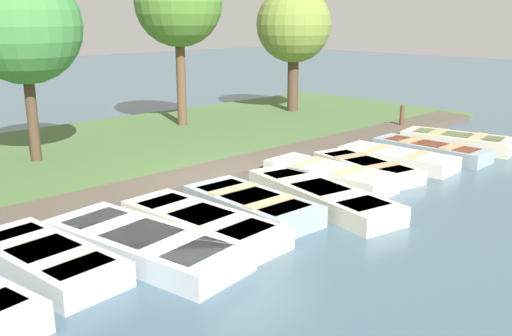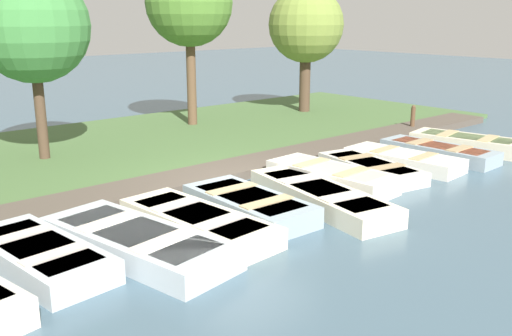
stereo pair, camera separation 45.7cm
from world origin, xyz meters
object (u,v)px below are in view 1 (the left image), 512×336
Objects in this scene: rowboat_5 at (251,205)px; park_tree_right at (294,26)px; rowboat_3 at (143,244)px; rowboat_10 at (430,150)px; rowboat_6 at (321,195)px; rowboat_9 at (397,158)px; park_tree_center at (178,3)px; rowboat_4 at (202,223)px; rowboat_2 at (45,259)px; rowboat_7 at (329,176)px; rowboat_8 at (366,167)px; mooring_post_far at (402,118)px; park_tree_left at (23,27)px; rowboat_11 at (457,141)px.

park_tree_right reaches higher than rowboat_5.
rowboat_3 is 8.81m from rowboat_10.
rowboat_6 is 1.25× the size of rowboat_10.
rowboat_9 is 8.24m from park_tree_center.
park_tree_center is (-7.58, 5.18, 3.68)m from rowboat_4.
rowboat_3 is (0.49, 1.31, 0.01)m from rowboat_2.
rowboat_8 is at bearing 86.47° from rowboat_7.
rowboat_6 is 4.29× the size of mooring_post_far.
mooring_post_far is (-2.18, 4.85, 0.27)m from rowboat_8.
rowboat_5 reaches higher than rowboat_6.
park_tree_left reaches higher than rowboat_8.
mooring_post_far reaches higher than rowboat_5.
rowboat_9 is 0.63× the size of park_tree_right.
park_tree_right is (-6.69, 6.06, 2.94)m from rowboat_7.
rowboat_3 is 3.82m from rowboat_6.
rowboat_4 is (0.39, 2.52, -0.00)m from rowboat_2.
rowboat_6 is 1.29m from rowboat_7.
rowboat_3 is 13.39m from park_tree_right.
park_tree_left is (-5.96, -6.38, 3.10)m from rowboat_9.
rowboat_5 is 0.58× the size of park_tree_left.
rowboat_8 is 0.95× the size of rowboat_11.
park_tree_right is (-7.02, 9.74, 2.97)m from rowboat_4.
rowboat_7 is at bearing -93.88° from rowboat_10.
park_tree_center reaches higher than rowboat_8.
rowboat_8 is at bearing 89.53° from rowboat_4.
rowboat_3 is at bearing -83.79° from rowboat_5.
rowboat_11 reaches higher than rowboat_10.
rowboat_3 is 1.24× the size of rowboat_9.
mooring_post_far is at bearing 125.06° from rowboat_8.
rowboat_8 is 0.97× the size of rowboat_10.
rowboat_2 is at bearing -88.34° from rowboat_6.
park_tree_left is (-6.07, -7.74, 3.09)m from rowboat_10.
rowboat_11 reaches higher than rowboat_6.
rowboat_9 is at bearing 98.50° from rowboat_8.
rowboat_8 is 1.00× the size of rowboat_9.
rowboat_2 reaches higher than rowboat_9.
rowboat_6 is 3.70m from rowboat_9.
park_tree_left is (-5.86, 2.38, 3.08)m from rowboat_2.
rowboat_4 is at bearing -88.07° from rowboat_6.
rowboat_5 is at bearing -75.54° from rowboat_8.
mooring_post_far is (-2.62, 11.10, 0.24)m from rowboat_3.
park_tree_center is (-7.29, -1.05, 3.69)m from rowboat_9.
rowboat_9 is 0.62× the size of park_tree_left.
mooring_post_far is at bearing 105.62° from rowboat_7.
rowboat_7 reaches higher than rowboat_3.
rowboat_4 is 6.98m from park_tree_left.
rowboat_10 is at bearing 84.03° from rowboat_7.
park_tree_right is (-6.68, 4.69, 3.00)m from rowboat_8.
rowboat_7 is 7.68m from park_tree_left.
park_tree_right is at bearing 134.06° from rowboat_7.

